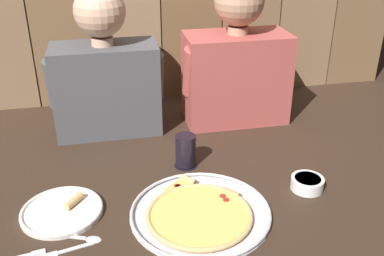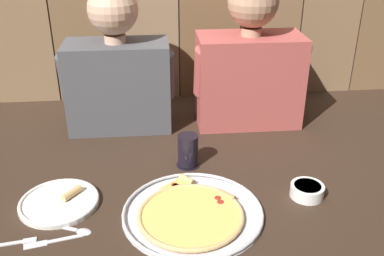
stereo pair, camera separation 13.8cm
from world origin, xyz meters
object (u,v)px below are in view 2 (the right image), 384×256
(dipping_bowl, at_px, (307,190))
(diner_right, at_px, (250,59))
(drinking_glass, at_px, (188,151))
(diner_left, at_px, (117,65))
(dinner_plate, at_px, (59,202))
(pizza_tray, at_px, (192,213))

(dipping_bowl, relative_size, diner_right, 0.18)
(drinking_glass, xyz_separation_m, diner_right, (0.27, 0.33, 0.21))
(dipping_bowl, distance_m, diner_left, 0.84)
(dipping_bowl, height_order, diner_right, diner_right)
(diner_left, relative_size, diner_right, 0.97)
(dinner_plate, relative_size, diner_left, 0.42)
(dinner_plate, xyz_separation_m, dipping_bowl, (0.75, -0.03, 0.01))
(pizza_tray, bearing_deg, diner_right, 65.25)
(pizza_tray, relative_size, dinner_plate, 1.73)
(drinking_glass, xyz_separation_m, dipping_bowl, (0.35, -0.22, -0.03))
(dinner_plate, distance_m, drinking_glass, 0.45)
(pizza_tray, bearing_deg, drinking_glass, 87.59)
(drinking_glass, bearing_deg, diner_right, 50.78)
(dipping_bowl, height_order, diner_left, diner_left)
(pizza_tray, height_order, dipping_bowl, dipping_bowl)
(drinking_glass, bearing_deg, pizza_tray, -92.41)
(dinner_plate, height_order, dipping_bowl, dipping_bowl)
(diner_left, bearing_deg, dipping_bowl, -42.78)
(dinner_plate, xyz_separation_m, drinking_glass, (0.40, 0.19, 0.05))
(pizza_tray, height_order, dinner_plate, dinner_plate)
(diner_right, bearing_deg, dinner_plate, -142.20)
(drinking_glass, relative_size, dipping_bowl, 1.11)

